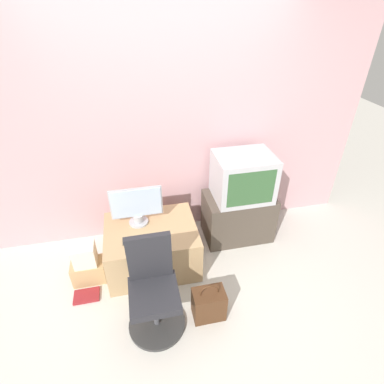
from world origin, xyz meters
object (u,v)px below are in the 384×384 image
mouse (162,234)px  main_monitor (137,206)px  keyboard (138,239)px  handbag (209,304)px  crt_tv (243,177)px  cardboard_box_lower (89,271)px  office_chair (154,293)px  book (87,296)px

mouse → main_monitor: bearing=129.8°
keyboard → handbag: size_ratio=0.74×
mouse → crt_tv: 1.05m
mouse → keyboard: bearing=-176.8°
keyboard → crt_tv: (1.16, 0.39, 0.31)m
crt_tv → cardboard_box_lower: (-1.68, -0.33, -0.69)m
keyboard → mouse: (0.23, 0.01, 0.01)m
mouse → office_chair: 0.59m
handbag → book: (-1.09, 0.43, -0.14)m
office_chair → cardboard_box_lower: (-0.60, 0.60, -0.25)m
cardboard_box_lower → mouse: bearing=-3.4°
mouse → handbag: bearing=-62.4°
crt_tv → handbag: crt_tv is taller
keyboard → office_chair: bearing=-81.8°
keyboard → book: bearing=-164.1°
handbag → book: bearing=158.3°
main_monitor → keyboard: (-0.02, -0.26, -0.20)m
mouse → book: bearing=-167.7°
main_monitor → mouse: main_monitor is taller
main_monitor → book: (-0.57, -0.42, -0.68)m
handbag → keyboard: bearing=132.5°
book → office_chair: bearing=-31.3°
mouse → book: size_ratio=0.26×
crt_tv → office_chair: crt_tv is taller
office_chair → handbag: office_chair is taller
keyboard → cardboard_box_lower: 0.65m
office_chair → book: 0.82m
mouse → handbag: mouse is taller
crt_tv → office_chair: size_ratio=0.69×
cardboard_box_lower → handbag: bearing=-31.3°
office_chair → handbag: bearing=-6.5°
crt_tv → handbag: bearing=-122.2°
mouse → office_chair: (-0.15, -0.55, -0.13)m
office_chair → handbag: (0.46, -0.05, -0.22)m
mouse → cardboard_box_lower: bearing=176.6°
book → crt_tv: bearing=17.7°
cardboard_box_lower → handbag: (1.07, -0.65, 0.04)m
office_chair → crt_tv: bearing=40.6°
main_monitor → handbag: (0.52, -0.85, -0.54)m
keyboard → cardboard_box_lower: bearing=173.8°
keyboard → main_monitor: bearing=85.4°
crt_tv → cardboard_box_lower: size_ratio=1.92×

